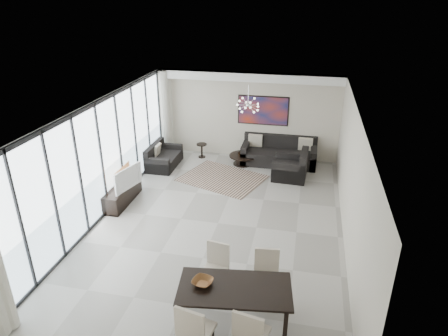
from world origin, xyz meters
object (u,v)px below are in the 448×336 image
(coffee_table, at_px, (243,159))
(dining_table, at_px, (235,292))
(sofa_main, at_px, (279,155))
(television, at_px, (125,178))
(tv_console, at_px, (123,194))

(coffee_table, xyz_separation_m, dining_table, (1.03, -6.84, 0.52))
(sofa_main, xyz_separation_m, dining_table, (-0.12, -7.18, 0.40))
(coffee_table, height_order, television, television)
(coffee_table, relative_size, television, 0.88)
(tv_console, height_order, dining_table, dining_table)
(coffee_table, height_order, dining_table, dining_table)
(tv_console, distance_m, dining_table, 5.23)
(sofa_main, bearing_deg, tv_console, -137.42)
(sofa_main, relative_size, television, 2.36)
(television, distance_m, dining_table, 5.06)
(tv_console, bearing_deg, television, -19.64)
(coffee_table, distance_m, sofa_main, 1.20)
(sofa_main, height_order, dining_table, sofa_main)
(coffee_table, xyz_separation_m, television, (-2.58, -3.30, 0.60))
(tv_console, bearing_deg, dining_table, -43.72)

